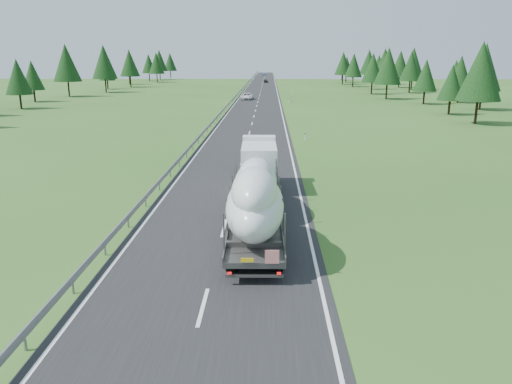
{
  "coord_description": "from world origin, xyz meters",
  "views": [
    {
      "loc": [
        2.44,
        -25.89,
        9.06
      ],
      "look_at": [
        1.75,
        0.58,
        1.92
      ],
      "focal_mm": 35.0,
      "sensor_mm": 36.0,
      "label": 1
    }
  ],
  "objects_px": {
    "distant_van": "(247,96)",
    "boat_truck": "(256,186)",
    "highway_sign": "(292,94)",
    "distant_car_dark": "(266,81)",
    "distant_car_blue": "(264,74)"
  },
  "relations": [
    {
      "from": "boat_truck",
      "to": "distant_car_blue",
      "type": "height_order",
      "value": "boat_truck"
    },
    {
      "from": "highway_sign",
      "to": "distant_van",
      "type": "xyz_separation_m",
      "value": [
        -9.65,
        7.35,
        -1.09
      ]
    },
    {
      "from": "highway_sign",
      "to": "distant_van",
      "type": "relative_size",
      "value": 0.5
    },
    {
      "from": "boat_truck",
      "to": "distant_car_dark",
      "type": "relative_size",
      "value": 4.93
    },
    {
      "from": "boat_truck",
      "to": "distant_car_blue",
      "type": "xyz_separation_m",
      "value": [
        -2.32,
        250.2,
        -1.51
      ]
    },
    {
      "from": "distant_van",
      "to": "distant_car_dark",
      "type": "distance_m",
      "value": 79.5
    },
    {
      "from": "boat_truck",
      "to": "distant_car_blue",
      "type": "bearing_deg",
      "value": 90.53
    },
    {
      "from": "boat_truck",
      "to": "distant_van",
      "type": "bearing_deg",
      "value": 92.78
    },
    {
      "from": "highway_sign",
      "to": "distant_car_dark",
      "type": "xyz_separation_m",
      "value": [
        -6.16,
        86.77,
        -1.16
      ]
    },
    {
      "from": "distant_van",
      "to": "boat_truck",
      "type": "bearing_deg",
      "value": -83.38
    },
    {
      "from": "boat_truck",
      "to": "highway_sign",
      "type": "bearing_deg",
      "value": 86.05
    },
    {
      "from": "boat_truck",
      "to": "distant_van",
      "type": "distance_m",
      "value": 86.53
    },
    {
      "from": "highway_sign",
      "to": "distant_car_blue",
      "type": "relative_size",
      "value": 0.64
    },
    {
      "from": "highway_sign",
      "to": "distant_car_dark",
      "type": "height_order",
      "value": "highway_sign"
    },
    {
      "from": "distant_car_dark",
      "to": "distant_car_blue",
      "type": "height_order",
      "value": "distant_car_blue"
    }
  ]
}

